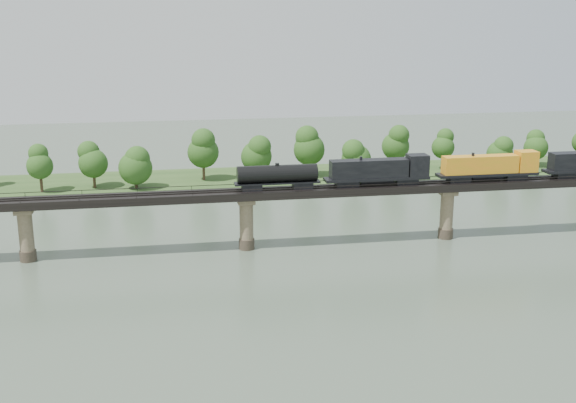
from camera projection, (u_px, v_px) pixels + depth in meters
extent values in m
plane|color=#3C4B3B|center=(270.00, 311.00, 109.34)|extent=(400.00, 400.00, 0.00)
cube|color=#29451B|center=(223.00, 180.00, 190.10)|extent=(300.00, 24.00, 1.60)
cylinder|color=#473A2D|center=(28.00, 255.00, 131.11)|extent=(3.00, 3.00, 2.00)
cylinder|color=#837456|center=(26.00, 232.00, 129.95)|extent=(2.60, 2.60, 9.00)
cube|color=#837456|center=(24.00, 210.00, 128.92)|extent=(3.20, 3.20, 1.00)
cylinder|color=#473A2D|center=(247.00, 244.00, 137.66)|extent=(3.00, 3.00, 2.00)
cylinder|color=#837456|center=(246.00, 221.00, 136.51)|extent=(2.60, 2.60, 9.00)
cube|color=#837456|center=(246.00, 201.00, 135.48)|extent=(3.20, 3.20, 1.00)
cylinder|color=#473A2D|center=(445.00, 233.00, 144.22)|extent=(3.00, 3.00, 2.00)
cylinder|color=#837456|center=(447.00, 212.00, 143.06)|extent=(2.60, 2.60, 9.00)
cube|color=#837456|center=(448.00, 192.00, 142.04)|extent=(3.20, 3.20, 1.00)
cube|color=black|center=(246.00, 194.00, 135.16)|extent=(220.00, 5.00, 1.50)
cube|color=black|center=(246.00, 191.00, 134.23)|extent=(220.00, 0.12, 0.16)
cube|color=black|center=(245.00, 189.00, 135.66)|extent=(220.00, 0.12, 0.16)
cube|color=black|center=(247.00, 190.00, 132.50)|extent=(220.00, 0.10, 0.10)
cube|color=black|center=(244.00, 184.00, 137.07)|extent=(220.00, 0.10, 0.10)
cube|color=black|center=(247.00, 192.00, 132.59)|extent=(0.08, 0.08, 0.70)
cube|color=black|center=(244.00, 186.00, 137.16)|extent=(0.08, 0.08, 0.70)
cylinder|color=#382619|center=(42.00, 185.00, 173.89)|extent=(0.70, 0.70, 3.51)
sphere|color=#1D4313|center=(40.00, 166.00, 172.68)|extent=(6.31, 6.31, 6.31)
sphere|color=#1D4313|center=(39.00, 154.00, 171.93)|extent=(4.73, 4.73, 4.73)
cylinder|color=#382619|center=(94.00, 181.00, 178.31)|extent=(0.70, 0.70, 3.34)
sphere|color=#1D4313|center=(93.00, 163.00, 177.16)|extent=(7.18, 7.18, 7.18)
sphere|color=#1D4313|center=(92.00, 152.00, 176.45)|extent=(5.39, 5.39, 5.39)
cylinder|color=#382619|center=(136.00, 183.00, 177.49)|extent=(0.70, 0.70, 2.83)
sphere|color=#1D4313|center=(135.00, 168.00, 176.52)|extent=(8.26, 8.26, 8.26)
sphere|color=#1D4313|center=(135.00, 159.00, 175.92)|extent=(6.19, 6.19, 6.19)
cylinder|color=#382619|center=(204.00, 172.00, 186.34)|extent=(0.70, 0.70, 3.96)
sphere|color=#1D4313|center=(203.00, 152.00, 184.99)|extent=(8.07, 8.07, 8.07)
sphere|color=#1D4313|center=(203.00, 140.00, 184.14)|extent=(6.05, 6.05, 6.05)
cylinder|color=#382619|center=(257.00, 173.00, 187.20)|extent=(0.70, 0.70, 3.27)
sphere|color=#1D4313|center=(256.00, 157.00, 186.08)|extent=(8.03, 8.03, 8.03)
sphere|color=#1D4313|center=(256.00, 146.00, 185.38)|extent=(6.02, 6.02, 6.02)
cylinder|color=#382619|center=(309.00, 169.00, 190.54)|extent=(0.70, 0.70, 3.92)
sphere|color=#1D4313|center=(309.00, 149.00, 189.20)|extent=(8.29, 8.29, 8.29)
sphere|color=#1D4313|center=(309.00, 137.00, 188.36)|extent=(6.21, 6.21, 6.21)
cylinder|color=#382619|center=(356.00, 175.00, 185.82)|extent=(0.70, 0.70, 3.02)
sphere|color=#1D4313|center=(356.00, 159.00, 184.79)|extent=(7.74, 7.74, 7.74)
sphere|color=#1D4313|center=(357.00, 150.00, 184.14)|extent=(5.80, 5.80, 5.80)
cylinder|color=#382619|center=(395.00, 165.00, 196.15)|extent=(0.70, 0.70, 3.80)
sphere|color=#1D4313|center=(395.00, 146.00, 194.85)|extent=(7.47, 7.47, 7.47)
sphere|color=#1D4313|center=(396.00, 135.00, 194.04)|extent=(5.60, 5.60, 5.60)
cylinder|color=#382619|center=(442.00, 163.00, 198.66)|extent=(0.70, 0.70, 3.38)
sphere|color=#1D4313|center=(443.00, 147.00, 197.51)|extent=(6.23, 6.23, 6.23)
sphere|color=#1D4313|center=(444.00, 137.00, 196.78)|extent=(4.67, 4.67, 4.67)
cylinder|color=#382619|center=(499.00, 167.00, 195.42)|extent=(0.70, 0.70, 2.77)
sphere|color=#1D4313|center=(500.00, 154.00, 194.47)|extent=(7.04, 7.04, 7.04)
sphere|color=#1D4313|center=(500.00, 145.00, 193.88)|extent=(5.28, 5.28, 5.28)
cylinder|color=#382619|center=(535.00, 161.00, 202.51)|extent=(0.70, 0.70, 2.94)
sphere|color=#1D4313|center=(536.00, 148.00, 201.50)|extent=(6.73, 6.73, 6.73)
sphere|color=#1D4313|center=(537.00, 139.00, 200.87)|extent=(5.05, 5.05, 5.05)
cube|color=black|center=(565.00, 174.00, 145.42)|extent=(4.31, 2.59, 1.19)
cube|color=black|center=(515.00, 176.00, 143.65)|extent=(4.31, 2.59, 1.19)
cube|color=black|center=(459.00, 179.00, 141.71)|extent=(4.31, 2.59, 1.19)
cube|color=black|center=(487.00, 174.00, 142.48)|extent=(20.48, 3.23, 0.54)
cube|color=orange|center=(480.00, 164.00, 141.71)|extent=(15.09, 2.91, 3.45)
cube|color=orange|center=(526.00, 161.00, 143.21)|extent=(3.88, 3.23, 4.10)
cylinder|color=black|center=(487.00, 177.00, 142.64)|extent=(6.47, 1.51, 1.51)
cube|color=black|center=(406.00, 181.00, 139.94)|extent=(4.31, 2.59, 1.19)
cube|color=black|center=(347.00, 183.00, 138.00)|extent=(4.31, 2.59, 1.19)
cube|color=black|center=(377.00, 178.00, 138.77)|extent=(20.48, 3.23, 0.54)
cube|color=black|center=(369.00, 168.00, 138.00)|extent=(15.09, 2.91, 3.45)
cube|color=black|center=(417.00, 165.00, 139.50)|extent=(3.88, 3.23, 4.10)
cylinder|color=black|center=(377.00, 181.00, 138.93)|extent=(6.47, 1.51, 1.51)
cube|color=black|center=(303.00, 185.00, 136.58)|extent=(3.77, 2.37, 1.19)
cube|color=black|center=(252.00, 187.00, 134.99)|extent=(3.77, 2.37, 1.19)
cube|color=black|center=(277.00, 183.00, 135.61)|extent=(16.17, 2.59, 0.32)
cylinder|color=black|center=(277.00, 174.00, 135.17)|extent=(15.09, 3.23, 3.23)
cylinder|color=black|center=(277.00, 165.00, 134.72)|extent=(0.75, 0.75, 0.54)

